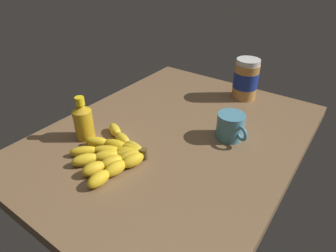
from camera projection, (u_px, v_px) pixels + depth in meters
The scene contains 5 objects.
ground_plane at pixel (174, 138), 93.29cm from camera, with size 95.54×73.23×3.88cm, color brown.
banana_bunch at pixel (113, 154), 80.27cm from camera, with size 25.34×21.00×3.63cm.
peanut_butter_jar at pixel (246, 79), 110.13cm from camera, with size 9.40×9.40×15.54cm.
honey_bottle at pixel (83, 121), 87.11cm from camera, with size 5.82×5.82×13.99cm.
coffee_mug at pixel (231, 126), 88.04cm from camera, with size 8.47×11.27×8.16cm.
Camera 1 is at (-63.65, -43.16, 51.06)cm, focal length 30.70 mm.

